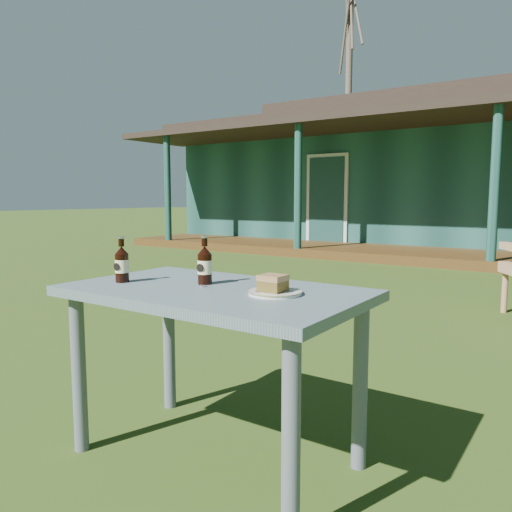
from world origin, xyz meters
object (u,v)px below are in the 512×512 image
Objects in this scene: cake_slice at (273,283)px; cola_bottle_far at (122,264)px; plate at (275,292)px; cafe_table at (214,313)px; cola_bottle_near at (205,265)px.

cola_bottle_far is (-0.69, -0.12, 0.03)m from cake_slice.
cake_slice is at bearing -92.88° from plate.
cola_bottle_near reaches higher than cafe_table.
cola_bottle_near is (-0.36, 0.03, 0.07)m from plate.
cola_bottle_near is at bearing 173.67° from cake_slice.
cake_slice is 0.47× the size of cola_bottle_far.
plate is 1.00× the size of cola_bottle_near.
plate is 0.04m from cake_slice.
cola_bottle_far is at bearing -169.96° from cake_slice.
cake_slice is 0.45× the size of cola_bottle_near.
cafe_table is 0.46m from cola_bottle_far.
cake_slice is at bearing 10.04° from cola_bottle_far.
cola_bottle_near is at bearing 150.64° from cafe_table.
cola_bottle_far is (-0.32, -0.16, -0.00)m from cola_bottle_near.
plate is 0.70m from cola_bottle_far.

